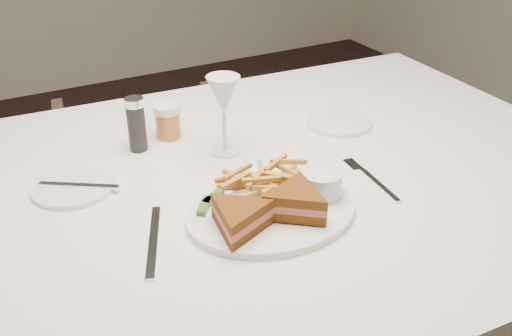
{
  "coord_description": "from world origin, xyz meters",
  "views": [
    {
      "loc": [
        -0.3,
        -1.06,
        1.34
      ],
      "look_at": [
        0.16,
        -0.22,
        0.8
      ],
      "focal_mm": 40.0,
      "sensor_mm": 36.0,
      "label": 1
    }
  ],
  "objects": [
    {
      "name": "table",
      "position": [
        0.16,
        -0.17,
        0.38
      ],
      "size": [
        1.64,
        1.15,
        0.75
      ],
      "primitive_type": "cube",
      "rotation": [
        0.0,
        0.0,
        -0.06
      ],
      "color": "white",
      "rests_on": "ground"
    },
    {
      "name": "chair_far",
      "position": [
        0.21,
        0.65,
        0.31
      ],
      "size": [
        0.69,
        0.66,
        0.61
      ],
      "primitive_type": "imported",
      "rotation": [
        0.0,
        0.0,
        2.96
      ],
      "color": "#4B392E",
      "rests_on": "ground"
    },
    {
      "name": "table_setting",
      "position": [
        0.15,
        -0.22,
        0.79
      ],
      "size": [
        0.8,
        0.6,
        0.18
      ],
      "color": "white",
      "rests_on": "table"
    }
  ]
}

